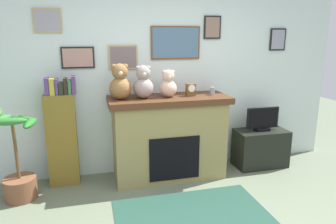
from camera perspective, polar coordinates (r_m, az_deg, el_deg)
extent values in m
cube|color=silver|center=(4.29, -1.56, 6.36)|extent=(5.20, 0.12, 2.60)
cube|color=brown|center=(4.24, 1.41, 12.57)|extent=(0.67, 0.02, 0.43)
cube|color=slate|center=(4.23, 1.45, 12.57)|extent=(0.63, 0.00, 0.39)
cube|color=tan|center=(4.11, -8.20, 9.91)|extent=(0.37, 0.02, 0.31)
cube|color=#6C5F60|center=(4.10, -8.19, 9.90)|extent=(0.33, 0.00, 0.27)
cube|color=tan|center=(4.10, -21.25, 15.38)|extent=(0.32, 0.02, 0.28)
cube|color=#958F9E|center=(4.09, -21.27, 15.38)|extent=(0.28, 0.00, 0.24)
cube|color=black|center=(4.09, -16.20, 9.56)|extent=(0.40, 0.02, 0.27)
cube|color=tan|center=(4.08, -16.20, 9.55)|extent=(0.36, 0.00, 0.23)
cube|color=black|center=(4.40, 8.14, 15.11)|extent=(0.24, 0.02, 0.31)
cube|color=#826757|center=(4.39, 8.20, 15.11)|extent=(0.20, 0.00, 0.27)
cube|color=black|center=(4.88, 19.48, 12.43)|extent=(0.25, 0.02, 0.31)
cube|color=gray|center=(4.87, 19.55, 12.42)|extent=(0.21, 0.00, 0.27)
cube|color=olive|center=(4.15, 0.14, -5.14)|extent=(1.43, 0.58, 1.02)
cube|color=#4D2C18|center=(4.01, 0.14, 2.30)|extent=(1.55, 0.64, 0.08)
cube|color=black|center=(3.94, 1.23, -8.56)|extent=(0.65, 0.02, 0.56)
cube|color=brown|center=(4.11, -18.83, -4.99)|extent=(0.36, 0.16, 1.17)
cube|color=#543778|center=(3.97, -21.32, 4.38)|extent=(0.05, 0.13, 0.21)
cube|color=gold|center=(3.96, -20.47, 4.38)|extent=(0.06, 0.13, 0.20)
cube|color=#503A78|center=(3.95, -19.74, 4.39)|extent=(0.03, 0.13, 0.19)
cube|color=black|center=(3.95, -19.01, 4.10)|extent=(0.05, 0.13, 0.15)
cube|color=black|center=(3.95, -18.26, 4.51)|extent=(0.04, 0.13, 0.20)
cube|color=#386940|center=(3.95, -17.57, 4.39)|extent=(0.04, 0.13, 0.17)
cube|color=#523369|center=(3.94, -16.91, 4.75)|extent=(0.04, 0.13, 0.22)
cylinder|color=brown|center=(4.11, -25.42, -12.51)|extent=(0.37, 0.37, 0.26)
cylinder|color=brown|center=(3.93, -26.15, -6.27)|extent=(0.04, 0.04, 0.69)
ellipsoid|color=#246E25|center=(3.78, -23.96, -1.88)|extent=(0.15, 0.37, 0.08)
ellipsoid|color=#296A21|center=(3.95, -25.03, -1.25)|extent=(0.36, 0.28, 0.08)
ellipsoid|color=#2F7833|center=(3.91, -28.32, -1.24)|extent=(0.22, 0.37, 0.08)
ellipsoid|color=#2C722C|center=(3.67, -27.13, -1.58)|extent=(0.36, 0.12, 0.08)
cube|color=black|center=(4.74, 16.57, -6.35)|extent=(0.74, 0.40, 0.54)
cube|color=black|center=(4.65, 16.82, -3.00)|extent=(0.20, 0.14, 0.04)
cube|color=black|center=(4.61, 16.96, -1.00)|extent=(0.49, 0.03, 0.30)
cube|color=black|center=(4.59, 17.07, -1.05)|extent=(0.45, 0.00, 0.26)
cube|color=#214437|center=(3.53, 4.30, -17.99)|extent=(1.63, 0.93, 0.01)
cylinder|color=gray|center=(4.16, 8.12, 3.85)|extent=(0.07, 0.07, 0.10)
cube|color=brown|center=(4.05, 4.17, 4.10)|extent=(0.12, 0.08, 0.16)
cylinder|color=white|center=(4.00, 4.38, 4.35)|extent=(0.09, 0.01, 0.09)
sphere|color=olive|center=(3.85, -8.71, 4.32)|extent=(0.27, 0.27, 0.27)
sphere|color=olive|center=(3.82, -8.82, 7.34)|extent=(0.20, 0.20, 0.20)
sphere|color=olive|center=(3.81, -9.89, 8.17)|extent=(0.07, 0.07, 0.07)
sphere|color=olive|center=(3.82, -7.82, 8.27)|extent=(0.07, 0.07, 0.07)
sphere|color=beige|center=(3.74, -8.70, 7.07)|extent=(0.06, 0.06, 0.06)
sphere|color=gray|center=(3.89, -4.54, 4.40)|extent=(0.25, 0.25, 0.25)
sphere|color=gray|center=(3.86, -4.59, 7.21)|extent=(0.18, 0.18, 0.18)
sphere|color=gray|center=(3.84, -5.56, 7.98)|extent=(0.06, 0.06, 0.06)
sphere|color=gray|center=(3.87, -3.66, 8.05)|extent=(0.06, 0.06, 0.06)
sphere|color=beige|center=(3.79, -4.39, 6.95)|extent=(0.06, 0.06, 0.06)
sphere|color=#D1AF96|center=(3.96, 0.05, 4.33)|extent=(0.22, 0.22, 0.22)
sphere|color=#D1AF96|center=(3.93, 0.06, 6.66)|extent=(0.16, 0.16, 0.16)
sphere|color=#D1AF96|center=(3.91, -0.72, 7.31)|extent=(0.05, 0.05, 0.05)
sphere|color=#D1AF96|center=(3.94, 0.83, 7.36)|extent=(0.05, 0.05, 0.05)
sphere|color=beige|center=(3.87, 0.29, 6.43)|extent=(0.05, 0.05, 0.05)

